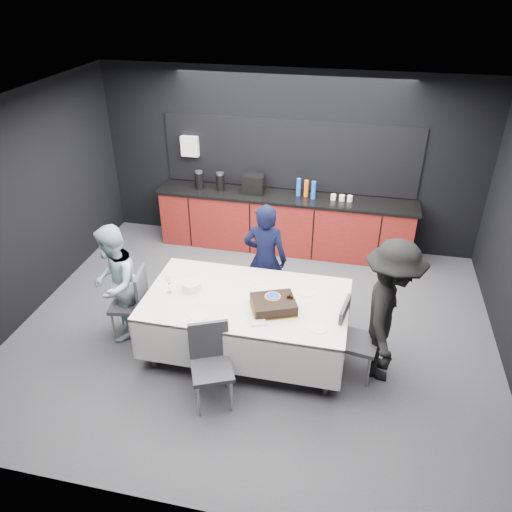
{
  "coord_description": "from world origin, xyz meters",
  "views": [
    {
      "loc": [
        1.12,
        -4.93,
        4.09
      ],
      "look_at": [
        0.0,
        0.1,
        1.05
      ],
      "focal_mm": 35.0,
      "sensor_mm": 36.0,
      "label": 1
    }
  ],
  "objects": [
    {
      "name": "party_table",
      "position": [
        0.0,
        -0.4,
        0.64
      ],
      "size": [
        2.32,
        1.32,
        0.78
      ],
      "color": "#99999E",
      "rests_on": "ground"
    },
    {
      "name": "loose_plate_far",
      "position": [
        0.06,
        -0.0,
        0.78
      ],
      "size": [
        0.18,
        0.18,
        0.01
      ],
      "primitive_type": "cylinder",
      "color": "white",
      "rests_on": "party_table"
    },
    {
      "name": "room_shell",
      "position": [
        0.0,
        0.0,
        1.86
      ],
      "size": [
        6.04,
        5.04,
        2.82
      ],
      "color": "white",
      "rests_on": "ground"
    },
    {
      "name": "chair_near",
      "position": [
        -0.19,
        -1.2,
        0.53
      ],
      "size": [
        0.56,
        0.56,
        0.92
      ],
      "color": "#313137",
      "rests_on": "ground"
    },
    {
      "name": "kitchenette",
      "position": [
        -0.02,
        2.22,
        0.54
      ],
      "size": [
        4.1,
        0.64,
        2.05
      ],
      "color": "maroon",
      "rests_on": "ground"
    },
    {
      "name": "loose_plate_right_b",
      "position": [
        0.86,
        -0.77,
        0.78
      ],
      "size": [
        0.2,
        0.2,
        0.01
      ],
      "primitive_type": "cylinder",
      "color": "white",
      "rests_on": "party_table"
    },
    {
      "name": "cake_assembly",
      "position": [
        0.34,
        -0.54,
        0.84
      ],
      "size": [
        0.63,
        0.58,
        0.16
      ],
      "color": "yellow",
      "rests_on": "party_table"
    },
    {
      "name": "person_right",
      "position": [
        1.58,
        -0.42,
        0.85
      ],
      "size": [
        0.71,
        1.14,
        1.7
      ],
      "primitive_type": "imported",
      "rotation": [
        0.0,
        0.0,
        1.5
      ],
      "color": "black",
      "rests_on": "ground"
    },
    {
      "name": "plate_stack",
      "position": [
        -0.67,
        -0.37,
        0.83
      ],
      "size": [
        0.22,
        0.22,
        0.1
      ],
      "primitive_type": "cylinder",
      "color": "white",
      "rests_on": "party_table"
    },
    {
      "name": "person_left",
      "position": [
        -1.63,
        -0.42,
        0.75
      ],
      "size": [
        0.73,
        0.85,
        1.5
      ],
      "primitive_type": "imported",
      "rotation": [
        0.0,
        0.0,
        -1.33
      ],
      "color": "#9EB8C7",
      "rests_on": "ground"
    },
    {
      "name": "chair_left",
      "position": [
        -1.42,
        -0.38,
        0.53
      ],
      "size": [
        0.48,
        0.48,
        0.92
      ],
      "color": "#313137",
      "rests_on": "ground"
    },
    {
      "name": "champagne_flute",
      "position": [
        -0.9,
        -0.49,
        0.94
      ],
      "size": [
        0.06,
        0.06,
        0.22
      ],
      "color": "white",
      "rests_on": "party_table"
    },
    {
      "name": "loose_plate_near",
      "position": [
        -0.42,
        -0.84,
        0.78
      ],
      "size": [
        0.2,
        0.2,
        0.01
      ],
      "primitive_type": "cylinder",
      "color": "white",
      "rests_on": "party_table"
    },
    {
      "name": "person_center",
      "position": [
        0.04,
        0.48,
        0.78
      ],
      "size": [
        0.58,
        0.38,
        1.56
      ],
      "primitive_type": "imported",
      "rotation": [
        0.0,
        0.0,
        3.12
      ],
      "color": "black",
      "rests_on": "ground"
    },
    {
      "name": "fork_pile",
      "position": [
        0.23,
        -0.83,
        0.79
      ],
      "size": [
        0.18,
        0.14,
        0.02
      ],
      "primitive_type": "cube",
      "rotation": [
        0.0,
        0.0,
        0.34
      ],
      "color": "white",
      "rests_on": "party_table"
    },
    {
      "name": "loose_plate_right_a",
      "position": [
        0.66,
        -0.15,
        0.78
      ],
      "size": [
        0.18,
        0.18,
        0.01
      ],
      "primitive_type": "cylinder",
      "color": "white",
      "rests_on": "party_table"
    },
    {
      "name": "chair_right",
      "position": [
        1.22,
        -0.49,
        0.53
      ],
      "size": [
        0.48,
        0.48,
        0.92
      ],
      "color": "#313137",
      "rests_on": "ground"
    },
    {
      "name": "ground",
      "position": [
        0.0,
        0.0,
        0.0
      ],
      "size": [
        6.0,
        6.0,
        0.0
      ],
      "primitive_type": "plane",
      "color": "#434348",
      "rests_on": "ground"
    }
  ]
}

